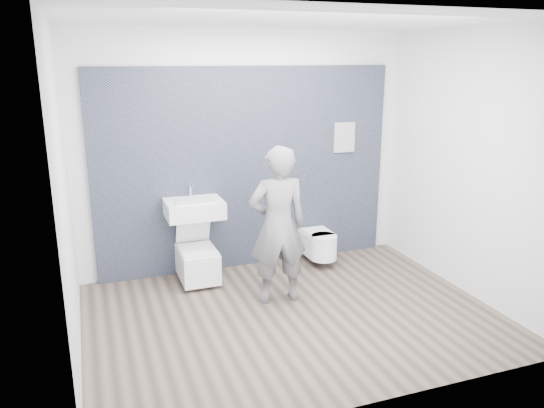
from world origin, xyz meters
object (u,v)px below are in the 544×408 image
object	(u,v)px
washbasin	(194,208)
toilet_rounded	(320,244)
toilet_square	(197,262)
visitor	(278,226)

from	to	relation	value
washbasin	toilet_rounded	world-z (taller)	washbasin
toilet_square	toilet_rounded	xyz separation A→B (m)	(1.54, 0.01, 0.02)
visitor	toilet_rounded	bearing A→B (deg)	-132.34
toilet_square	washbasin	bearing A→B (deg)	90.00
washbasin	toilet_square	distance (m)	0.62
toilet_rounded	visitor	world-z (taller)	visitor
washbasin	toilet_rounded	bearing A→B (deg)	-1.65
toilet_square	toilet_rounded	distance (m)	1.54
washbasin	toilet_rounded	distance (m)	1.65
washbasin	visitor	xyz separation A→B (m)	(0.69, -0.82, -0.03)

